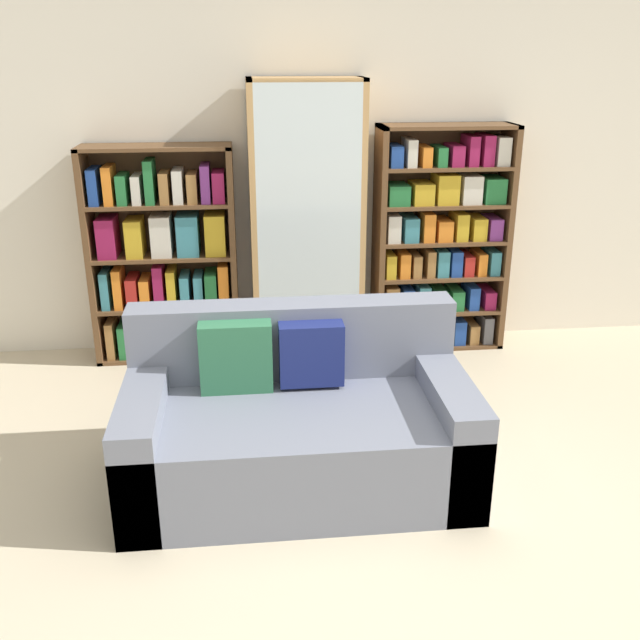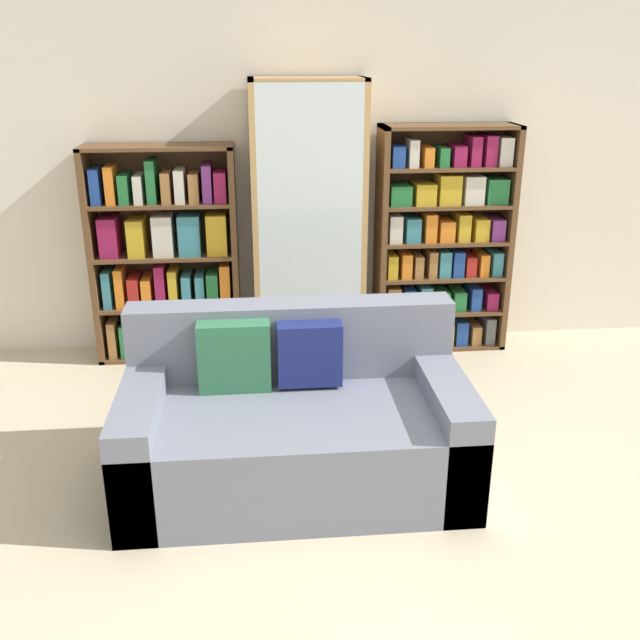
{
  "view_description": "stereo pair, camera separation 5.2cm",
  "coord_description": "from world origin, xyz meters",
  "px_view_note": "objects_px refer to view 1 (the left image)",
  "views": [
    {
      "loc": [
        -0.6,
        -2.47,
        2.05
      ],
      "look_at": [
        -0.18,
        1.46,
        0.55
      ],
      "focal_mm": 40.0,
      "sensor_mm": 36.0,
      "label": 1
    },
    {
      "loc": [
        -0.55,
        -2.47,
        2.05
      ],
      "look_at": [
        -0.18,
        1.46,
        0.55
      ],
      "focal_mm": 40.0,
      "sensor_mm": 36.0,
      "label": 2
    }
  ],
  "objects_px": {
    "couch": "(297,425)",
    "bookshelf_left": "(165,261)",
    "display_cabinet": "(307,223)",
    "bookshelf_right": "(441,242)",
    "wine_bottle": "(403,361)"
  },
  "relations": [
    {
      "from": "display_cabinet",
      "to": "wine_bottle",
      "type": "distance_m",
      "value": 1.15
    },
    {
      "from": "couch",
      "to": "display_cabinet",
      "type": "xyz_separation_m",
      "value": [
        0.2,
        1.65,
        0.65
      ]
    },
    {
      "from": "bookshelf_right",
      "to": "wine_bottle",
      "type": "height_order",
      "value": "bookshelf_right"
    },
    {
      "from": "bookshelf_right",
      "to": "wine_bottle",
      "type": "relative_size",
      "value": 4.52
    },
    {
      "from": "couch",
      "to": "wine_bottle",
      "type": "xyz_separation_m",
      "value": [
        0.77,
        1.04,
        -0.15
      ]
    },
    {
      "from": "couch",
      "to": "bookshelf_right",
      "type": "height_order",
      "value": "bookshelf_right"
    },
    {
      "from": "bookshelf_left",
      "to": "bookshelf_right",
      "type": "relative_size",
      "value": 0.93
    },
    {
      "from": "couch",
      "to": "display_cabinet",
      "type": "bearing_deg",
      "value": 83.04
    },
    {
      "from": "bookshelf_right",
      "to": "wine_bottle",
      "type": "xyz_separation_m",
      "value": [
        -0.39,
        -0.62,
        -0.63
      ]
    },
    {
      "from": "wine_bottle",
      "to": "bookshelf_right",
      "type": "bearing_deg",
      "value": 58.02
    },
    {
      "from": "couch",
      "to": "wine_bottle",
      "type": "bearing_deg",
      "value": 53.52
    },
    {
      "from": "bookshelf_left",
      "to": "wine_bottle",
      "type": "xyz_separation_m",
      "value": [
        1.55,
        -0.62,
        -0.55
      ]
    },
    {
      "from": "display_cabinet",
      "to": "bookshelf_left",
      "type": "bearing_deg",
      "value": 179.05
    },
    {
      "from": "couch",
      "to": "bookshelf_left",
      "type": "relative_size",
      "value": 1.14
    },
    {
      "from": "bookshelf_left",
      "to": "wine_bottle",
      "type": "distance_m",
      "value": 1.76
    }
  ]
}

